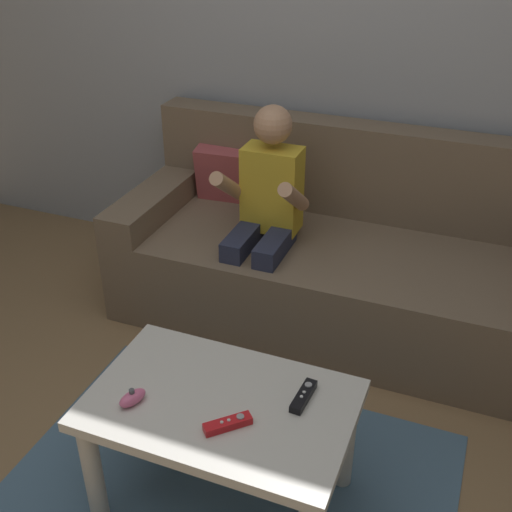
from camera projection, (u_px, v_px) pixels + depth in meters
name	position (u px, v px, depth m)	size (l,w,h in m)	color
wall_back	(325.00, 18.00, 2.78)	(4.41, 0.05, 2.50)	#999EA8
couch	(337.00, 259.00, 2.88)	(1.94, 0.80, 0.84)	#75604C
person_seated_on_couch	(264.00, 211.00, 2.68)	(0.35, 0.43, 0.99)	#282D47
coffee_table	(221.00, 420.00, 1.93)	(0.79, 0.51, 0.43)	beige
area_rug	(224.00, 495.00, 2.10)	(1.46, 1.13, 0.01)	slate
game_remote_red_near_edge	(228.00, 424.00, 1.79)	(0.13, 0.12, 0.03)	red
nunchuk_pink	(133.00, 398.00, 1.87)	(0.08, 0.10, 0.05)	pink
game_remote_black_far_corner	(304.00, 396.00, 1.89)	(0.05, 0.14, 0.03)	black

